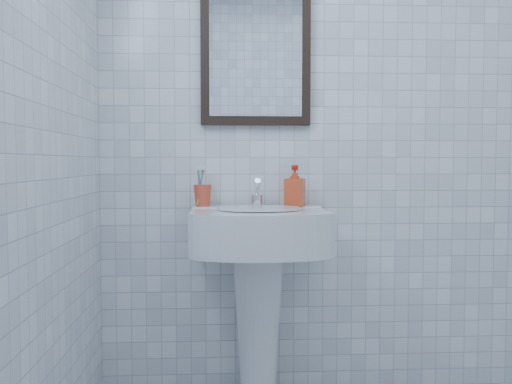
{
  "coord_description": "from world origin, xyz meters",
  "views": [
    {
      "loc": [
        -0.54,
        -1.43,
        1.07
      ],
      "look_at": [
        -0.41,
        0.86,
        0.95
      ],
      "focal_mm": 40.0,
      "sensor_mm": 36.0,
      "label": 1
    }
  ],
  "objects": [
    {
      "name": "faucet",
      "position": [
        -0.39,
        1.09,
        0.92
      ],
      "size": [
        0.05,
        0.11,
        0.13
      ],
      "color": "white",
      "rests_on": "washbasin"
    },
    {
      "name": "soap_dispenser",
      "position": [
        -0.22,
        1.1,
        0.97
      ],
      "size": [
        0.11,
        0.11,
        0.18
      ],
      "primitive_type": "imported",
      "rotation": [
        0.0,
        0.0,
        -0.35
      ],
      "color": "red",
      "rests_on": "washbasin"
    },
    {
      "name": "wall_mirror",
      "position": [
        -0.39,
        1.18,
        1.55
      ],
      "size": [
        0.5,
        0.04,
        0.62
      ],
      "color": "black",
      "rests_on": "wall_back"
    },
    {
      "name": "washbasin",
      "position": [
        -0.39,
        0.99,
        0.59
      ],
      "size": [
        0.57,
        0.42,
        0.88
      ],
      "color": "white",
      "rests_on": "ground"
    },
    {
      "name": "toothbrush_cup",
      "position": [
        -0.63,
        1.11,
        0.92
      ],
      "size": [
        0.1,
        0.1,
        0.1
      ],
      "primitive_type": null,
      "rotation": [
        0.0,
        0.0,
        0.38
      ],
      "color": "#DD482C",
      "rests_on": "washbasin"
    },
    {
      "name": "wall_back",
      "position": [
        0.0,
        1.2,
        1.25
      ],
      "size": [
        2.2,
        0.02,
        2.5
      ],
      "primitive_type": "cube",
      "color": "white",
      "rests_on": "ground"
    }
  ]
}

